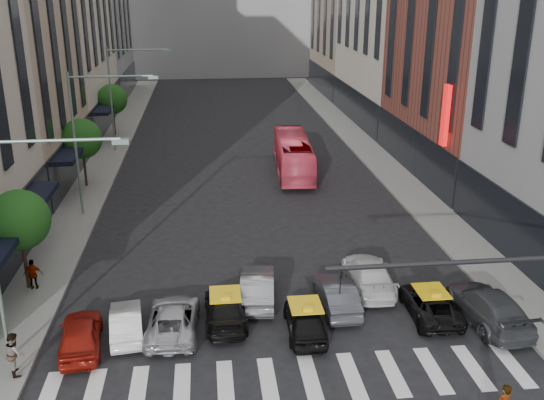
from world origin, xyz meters
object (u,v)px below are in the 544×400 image
object	(u,v)px
taxi_left	(226,308)
bus	(293,155)
streetlamp_far	(121,85)
pedestrian_near	(15,353)
pedestrian_far	(33,274)
car_red	(81,334)
streetlamp_mid	(89,125)
car_white_front	(126,322)
taxi_center	(305,319)
streetlamp_near	(14,221)

from	to	relation	value
taxi_left	bus	size ratio (longest dim) A/B	0.42
streetlamp_far	pedestrian_near	xyz separation A→B (m)	(-0.36, -33.09, -4.90)
streetlamp_far	pedestrian_far	size ratio (longest dim) A/B	5.88
car_red	bus	world-z (taller)	bus
streetlamp_mid	car_white_front	xyz separation A→B (m)	(3.43, -14.61, -5.29)
streetlamp_mid	taxi_center	world-z (taller)	streetlamp_mid
taxi_left	pedestrian_near	distance (m)	8.60
car_white_front	pedestrian_far	bearing A→B (deg)	-49.56
streetlamp_near	streetlamp_far	size ratio (longest dim) A/B	1.00
car_red	taxi_center	world-z (taller)	car_red
streetlamp_mid	bus	bearing A→B (deg)	29.71
streetlamp_mid	bus	xyz separation A→B (m)	(13.83, 7.90, -4.43)
car_red	bus	size ratio (longest dim) A/B	0.38
streetlamp_mid	taxi_center	xyz separation A→B (m)	(10.95, -15.34, -5.24)
streetlamp_near	car_white_front	size ratio (longest dim) A/B	2.43
car_white_front	streetlamp_near	bearing A→B (deg)	14.86
car_white_front	taxi_left	distance (m)	4.26
car_red	taxi_left	size ratio (longest dim) A/B	0.90
streetlamp_far	car_red	xyz separation A→B (m)	(1.72, -31.49, -5.22)
pedestrian_near	car_red	bearing A→B (deg)	-76.33
streetlamp_mid	bus	world-z (taller)	streetlamp_mid
bus	taxi_center	bearing A→B (deg)	86.62
streetlamp_mid	taxi_left	distance (m)	16.77
streetlamp_mid	pedestrian_far	xyz separation A→B (m)	(-1.43, -10.18, -4.99)
pedestrian_near	taxi_center	bearing A→B (deg)	-105.25
streetlamp_far	car_white_front	xyz separation A→B (m)	(3.43, -30.61, -5.29)
car_red	streetlamp_near	bearing A→B (deg)	10.03
streetlamp_near	pedestrian_far	distance (m)	7.80
streetlamp_mid	bus	size ratio (longest dim) A/B	0.85
streetlamp_far	streetlamp_near	bearing A→B (deg)	-90.00
car_red	pedestrian_far	size ratio (longest dim) A/B	2.64
bus	pedestrian_near	world-z (taller)	bus
pedestrian_near	car_white_front	bearing A→B (deg)	-80.76
streetlamp_near	pedestrian_far	world-z (taller)	streetlamp_near
streetlamp_far	pedestrian_near	size ratio (longest dim) A/B	5.26
streetlamp_near	pedestrian_near	xyz separation A→B (m)	(-0.36, -1.09, -4.90)
streetlamp_mid	taxi_left	bearing A→B (deg)	-61.31
streetlamp_far	taxi_left	size ratio (longest dim) A/B	2.01
streetlamp_near	taxi_left	size ratio (longest dim) A/B	2.01
taxi_left	bus	bearing A→B (deg)	-105.91
streetlamp_mid	car_red	bearing A→B (deg)	-83.66
streetlamp_far	taxi_center	bearing A→B (deg)	-70.74
streetlamp_mid	streetlamp_far	xyz separation A→B (m)	(0.00, 16.00, 0.00)
car_white_front	bus	xyz separation A→B (m)	(10.40, 22.50, 0.86)
streetlamp_near	streetlamp_far	bearing A→B (deg)	90.00
car_white_front	taxi_left	xyz separation A→B (m)	(4.21, 0.64, 0.04)
streetlamp_near	streetlamp_mid	world-z (taller)	same
pedestrian_near	streetlamp_mid	bearing A→B (deg)	-25.24
taxi_center	pedestrian_near	world-z (taller)	pedestrian_near
streetlamp_near	pedestrian_near	world-z (taller)	streetlamp_near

